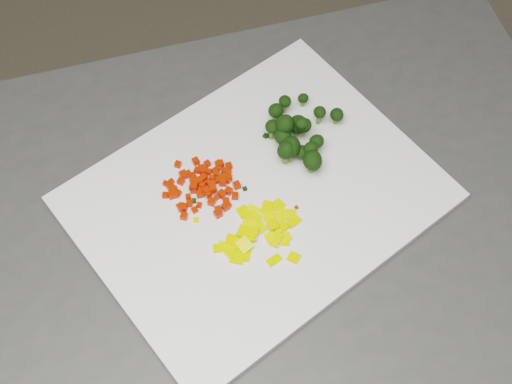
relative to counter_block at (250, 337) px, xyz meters
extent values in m
cube|color=#40403E|center=(0.00, 0.00, 0.00)|extent=(0.99, 0.71, 0.90)
cube|color=white|center=(0.02, 0.04, 0.46)|extent=(0.57, 0.51, 0.01)
cube|color=red|center=(-0.08, 0.04, 0.47)|extent=(0.01, 0.01, 0.01)
cube|color=red|center=(-0.08, 0.03, 0.47)|extent=(0.01, 0.01, 0.01)
cube|color=red|center=(-0.01, 0.07, 0.47)|extent=(0.01, 0.01, 0.01)
cube|color=red|center=(-0.06, 0.07, 0.47)|extent=(0.01, 0.01, 0.01)
cube|color=red|center=(-0.04, 0.09, 0.47)|extent=(0.01, 0.01, 0.01)
cube|color=red|center=(-0.01, 0.05, 0.47)|extent=(0.01, 0.01, 0.01)
cube|color=red|center=(-0.06, 0.07, 0.47)|extent=(0.01, 0.01, 0.01)
cube|color=red|center=(-0.06, 0.07, 0.47)|extent=(0.01, 0.01, 0.01)
cube|color=red|center=(-0.01, 0.10, 0.47)|extent=(0.01, 0.01, 0.01)
cube|color=red|center=(-0.04, 0.07, 0.47)|extent=(0.01, 0.01, 0.01)
cube|color=red|center=(0.00, 0.09, 0.47)|extent=(0.01, 0.01, 0.01)
cube|color=red|center=(-0.03, 0.07, 0.47)|extent=(0.01, 0.01, 0.01)
cube|color=red|center=(-0.03, 0.07, 0.47)|extent=(0.01, 0.01, 0.01)
cube|color=red|center=(-0.08, 0.04, 0.47)|extent=(0.01, 0.01, 0.01)
cube|color=red|center=(-0.02, 0.10, 0.47)|extent=(0.01, 0.01, 0.01)
cube|color=red|center=(-0.01, 0.09, 0.47)|extent=(0.01, 0.01, 0.01)
cube|color=red|center=(-0.02, 0.03, 0.47)|extent=(0.01, 0.01, 0.01)
cube|color=red|center=(-0.01, 0.04, 0.47)|extent=(0.01, 0.01, 0.01)
cube|color=red|center=(-0.09, 0.06, 0.47)|extent=(0.01, 0.01, 0.01)
cube|color=red|center=(-0.02, 0.09, 0.47)|extent=(0.01, 0.01, 0.01)
cube|color=red|center=(-0.02, 0.03, 0.47)|extent=(0.01, 0.01, 0.01)
cube|color=red|center=(-0.03, 0.07, 0.47)|extent=(0.01, 0.01, 0.01)
cube|color=red|center=(-0.03, 0.03, 0.47)|extent=(0.01, 0.01, 0.01)
cube|color=red|center=(-0.04, 0.05, 0.47)|extent=(0.01, 0.01, 0.01)
cube|color=red|center=(-0.05, 0.06, 0.47)|extent=(0.01, 0.01, 0.01)
cube|color=red|center=(-0.06, 0.09, 0.47)|extent=(0.01, 0.01, 0.01)
cube|color=red|center=(-0.04, 0.10, 0.47)|extent=(0.01, 0.01, 0.01)
cube|color=red|center=(-0.04, 0.09, 0.47)|extent=(0.01, 0.01, 0.01)
cube|color=red|center=(-0.09, 0.09, 0.47)|extent=(0.01, 0.01, 0.01)
cube|color=red|center=(-0.04, 0.07, 0.47)|extent=(0.01, 0.01, 0.01)
cube|color=red|center=(-0.05, 0.11, 0.47)|extent=(0.01, 0.01, 0.01)
cube|color=red|center=(-0.04, 0.07, 0.47)|extent=(0.01, 0.01, 0.01)
cube|color=red|center=(-0.06, 0.04, 0.47)|extent=(0.01, 0.01, 0.01)
cube|color=red|center=(-0.07, 0.08, 0.47)|extent=(0.01, 0.01, 0.01)
cube|color=red|center=(-0.05, 0.06, 0.47)|extent=(0.01, 0.01, 0.01)
cube|color=red|center=(-0.04, 0.08, 0.47)|extent=(0.01, 0.01, 0.01)
cube|color=red|center=(-0.02, 0.04, 0.47)|extent=(0.01, 0.01, 0.01)
cube|color=red|center=(-0.04, 0.04, 0.47)|extent=(0.01, 0.01, 0.01)
cube|color=red|center=(-0.02, 0.07, 0.47)|extent=(0.01, 0.01, 0.01)
cube|color=red|center=(-0.06, 0.07, 0.47)|extent=(0.01, 0.01, 0.01)
cube|color=red|center=(-0.09, 0.08, 0.47)|extent=(0.01, 0.01, 0.01)
cube|color=red|center=(-0.05, 0.07, 0.47)|extent=(0.01, 0.01, 0.01)
cube|color=red|center=(-0.09, 0.06, 0.47)|extent=(0.01, 0.01, 0.01)
cube|color=red|center=(-0.09, 0.07, 0.47)|extent=(0.01, 0.01, 0.01)
cube|color=red|center=(-0.08, 0.07, 0.47)|extent=(0.01, 0.01, 0.01)
cube|color=red|center=(-0.10, 0.07, 0.47)|extent=(0.01, 0.01, 0.01)
cube|color=red|center=(-0.05, 0.09, 0.47)|extent=(0.01, 0.01, 0.01)
cube|color=red|center=(-0.02, 0.05, 0.47)|extent=(0.01, 0.01, 0.01)
cube|color=red|center=(-0.01, 0.08, 0.47)|extent=(0.01, 0.01, 0.01)
cube|color=red|center=(-0.05, 0.08, 0.47)|extent=(0.01, 0.01, 0.01)
cube|color=red|center=(-0.09, 0.07, 0.47)|extent=(0.01, 0.01, 0.01)
cube|color=red|center=(-0.01, 0.07, 0.47)|extent=(0.01, 0.01, 0.01)
cube|color=red|center=(-0.09, 0.07, 0.47)|extent=(0.01, 0.01, 0.01)
cube|color=red|center=(-0.03, 0.09, 0.47)|extent=(0.01, 0.01, 0.01)
cube|color=red|center=(-0.03, 0.05, 0.47)|extent=(0.01, 0.01, 0.01)
cube|color=red|center=(-0.03, 0.05, 0.48)|extent=(0.01, 0.01, 0.01)
cube|color=red|center=(-0.06, 0.09, 0.47)|extent=(0.01, 0.01, 0.01)
cube|color=red|center=(-0.09, 0.08, 0.47)|extent=(0.01, 0.01, 0.01)
cube|color=red|center=(-0.03, 0.07, 0.47)|extent=(0.01, 0.01, 0.01)
cube|color=red|center=(-0.03, 0.10, 0.47)|extent=(0.01, 0.01, 0.01)
cube|color=red|center=(-0.04, 0.02, 0.47)|extent=(0.01, 0.01, 0.01)
cube|color=red|center=(-0.04, 0.08, 0.47)|extent=(0.01, 0.01, 0.01)
cube|color=red|center=(0.00, 0.06, 0.47)|extent=(0.01, 0.01, 0.01)
cube|color=red|center=(-0.07, 0.09, 0.47)|extent=(0.01, 0.01, 0.01)
cube|color=red|center=(-0.02, 0.08, 0.47)|extent=(0.01, 0.01, 0.01)
cube|color=red|center=(-0.05, 0.07, 0.47)|extent=(0.01, 0.01, 0.01)
cube|color=red|center=(-0.07, 0.11, 0.47)|extent=(0.01, 0.01, 0.01)
cube|color=red|center=(-0.01, 0.07, 0.47)|extent=(0.01, 0.01, 0.01)
cube|color=red|center=(-0.07, 0.05, 0.47)|extent=(0.01, 0.01, 0.01)
cube|color=red|center=(-0.03, 0.09, 0.47)|extent=(0.01, 0.01, 0.01)
cube|color=red|center=(-0.05, 0.07, 0.47)|extent=(0.01, 0.01, 0.01)
cube|color=red|center=(-0.06, 0.07, 0.48)|extent=(0.01, 0.01, 0.01)
cube|color=red|center=(-0.02, 0.07, 0.47)|extent=(0.01, 0.01, 0.01)
cube|color=red|center=(-0.04, 0.05, 0.47)|extent=(0.01, 0.01, 0.01)
cube|color=red|center=(-0.05, 0.07, 0.47)|extent=(0.01, 0.01, 0.01)
cube|color=red|center=(-0.07, 0.06, 0.47)|extent=(0.01, 0.01, 0.01)
cube|color=red|center=(-0.04, 0.08, 0.47)|extent=(0.01, 0.01, 0.01)
cube|color=red|center=(-0.08, 0.04, 0.47)|extent=(0.01, 0.01, 0.01)
cube|color=yellow|center=(0.02, -0.06, 0.46)|extent=(0.02, 0.02, 0.01)
cube|color=yellow|center=(0.05, -0.06, 0.46)|extent=(0.02, 0.02, 0.01)
cube|color=yellow|center=(0.05, 0.02, 0.46)|extent=(0.02, 0.02, 0.01)
cube|color=yellow|center=(0.03, -0.01, 0.46)|extent=(0.02, 0.02, 0.01)
cube|color=yellow|center=(0.05, 0.00, 0.46)|extent=(0.02, 0.02, 0.01)
cube|color=yellow|center=(-0.03, -0.05, 0.46)|extent=(0.02, 0.02, 0.00)
cube|color=yellow|center=(0.05, 0.02, 0.46)|extent=(0.02, 0.02, 0.01)
cube|color=yellow|center=(-0.03, -0.02, 0.46)|extent=(0.02, 0.02, 0.01)
cube|color=yellow|center=(-0.02, -0.04, 0.46)|extent=(0.02, 0.02, 0.01)
cube|color=yellow|center=(-0.03, -0.04, 0.46)|extent=(0.02, 0.02, 0.01)
cube|color=yellow|center=(0.01, 0.00, 0.46)|extent=(0.02, 0.02, 0.01)
cube|color=yellow|center=(0.06, -0.01, 0.46)|extent=(0.02, 0.02, 0.01)
cube|color=yellow|center=(0.04, -0.02, 0.46)|extent=(0.01, 0.02, 0.01)
cube|color=yellow|center=(-0.01, -0.03, 0.47)|extent=(0.02, 0.03, 0.01)
cube|color=yellow|center=(0.03, -0.04, 0.47)|extent=(0.02, 0.02, 0.01)
cube|color=yellow|center=(0.03, -0.01, 0.47)|extent=(0.02, 0.02, 0.01)
cube|color=yellow|center=(-0.04, -0.03, 0.46)|extent=(0.02, 0.02, 0.01)
cube|color=yellow|center=(0.00, -0.02, 0.47)|extent=(0.02, 0.02, 0.01)
cube|color=yellow|center=(0.02, -0.03, 0.46)|extent=(0.02, 0.02, 0.01)
cube|color=yellow|center=(-0.01, -0.01, 0.47)|extent=(0.02, 0.02, 0.01)
cube|color=yellow|center=(0.04, -0.03, 0.46)|extent=(0.02, 0.02, 0.01)
cube|color=yellow|center=(-0.05, -0.03, 0.46)|extent=(0.02, 0.01, 0.01)
cube|color=yellow|center=(0.01, 0.02, 0.46)|extent=(0.02, 0.02, 0.01)
cube|color=yellow|center=(0.00, 0.02, 0.46)|extent=(0.02, 0.02, 0.01)
cube|color=yellow|center=(0.03, 0.00, 0.46)|extent=(0.02, 0.02, 0.01)
cube|color=yellow|center=(-0.03, -0.03, 0.46)|extent=(0.02, 0.02, 0.00)
cube|color=yellow|center=(0.06, 0.00, 0.46)|extent=(0.02, 0.02, 0.01)
cube|color=yellow|center=(0.00, 0.00, 0.46)|extent=(0.02, 0.02, 0.01)
cube|color=yellow|center=(0.04, -0.04, 0.46)|extent=(0.02, 0.02, 0.01)
cube|color=yellow|center=(0.00, -0.02, 0.47)|extent=(0.02, 0.01, 0.01)
cube|color=yellow|center=(0.03, 0.01, 0.46)|extent=(0.02, 0.02, 0.00)
cube|color=yellow|center=(0.03, 0.02, 0.46)|extent=(0.02, 0.02, 0.01)
cube|color=yellow|center=(0.01, -0.01, 0.46)|extent=(0.02, 0.02, 0.01)
cube|color=yellow|center=(0.00, -0.01, 0.47)|extent=(0.02, 0.02, 0.01)
cube|color=black|center=(0.06, 0.13, 0.46)|extent=(0.01, 0.01, 0.00)
cube|color=red|center=(-0.06, 0.03, 0.46)|extent=(0.01, 0.01, 0.01)
cube|color=black|center=(0.01, 0.05, 0.46)|extent=(0.01, 0.01, 0.00)
cube|color=black|center=(-0.05, 0.08, 0.46)|extent=(0.01, 0.01, 0.00)
cube|color=black|center=(0.10, 0.09, 0.46)|extent=(0.01, 0.01, 0.00)
cube|color=black|center=(-0.06, 0.05, 0.46)|extent=(0.01, 0.01, 0.00)
cube|color=red|center=(0.07, 0.01, 0.46)|extent=(0.01, 0.01, 0.00)
cube|color=black|center=(0.06, 0.13, 0.46)|extent=(0.01, 0.01, 0.00)
cube|color=yellow|center=(0.04, -0.02, 0.46)|extent=(0.01, 0.01, 0.01)
cube|color=yellow|center=(-0.07, 0.02, 0.46)|extent=(0.01, 0.01, 0.00)
camera|label=1|loc=(-0.10, -0.43, 1.30)|focal=50.00mm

